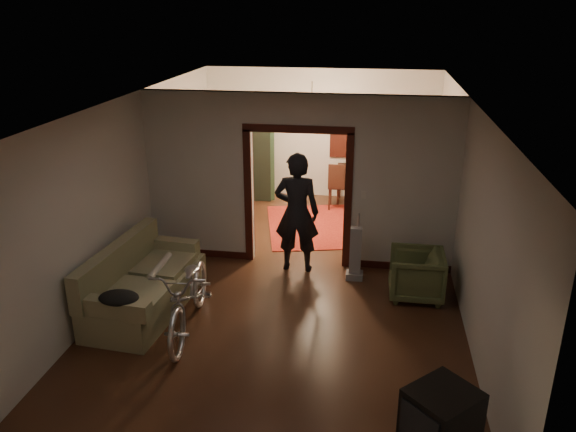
% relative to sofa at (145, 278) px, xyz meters
% --- Properties ---
extents(floor, '(5.00, 8.50, 0.01)m').
position_rel_sofa_xyz_m(floor, '(1.88, 1.16, -0.48)').
color(floor, '#311A0F').
rests_on(floor, ground).
extents(ceiling, '(5.00, 8.50, 0.01)m').
position_rel_sofa_xyz_m(ceiling, '(1.88, 1.16, 2.32)').
color(ceiling, white).
rests_on(ceiling, floor).
extents(wall_back, '(5.00, 0.02, 2.80)m').
position_rel_sofa_xyz_m(wall_back, '(1.88, 5.41, 0.92)').
color(wall_back, beige).
rests_on(wall_back, floor).
extents(wall_left, '(0.02, 8.50, 2.80)m').
position_rel_sofa_xyz_m(wall_left, '(-0.62, 1.16, 0.92)').
color(wall_left, beige).
rests_on(wall_left, floor).
extents(wall_right, '(0.02, 8.50, 2.80)m').
position_rel_sofa_xyz_m(wall_right, '(4.38, 1.16, 0.92)').
color(wall_right, beige).
rests_on(wall_right, floor).
extents(partition_wall, '(5.00, 0.14, 2.80)m').
position_rel_sofa_xyz_m(partition_wall, '(1.88, 1.91, 0.92)').
color(partition_wall, beige).
rests_on(partition_wall, floor).
extents(door_casing, '(1.74, 0.20, 2.32)m').
position_rel_sofa_xyz_m(door_casing, '(1.88, 1.91, 0.62)').
color(door_casing, black).
rests_on(door_casing, floor).
extents(far_window, '(0.98, 0.06, 1.28)m').
position_rel_sofa_xyz_m(far_window, '(2.58, 5.37, 1.07)').
color(far_window, black).
rests_on(far_window, wall_back).
extents(chandelier, '(0.24, 0.24, 0.24)m').
position_rel_sofa_xyz_m(chandelier, '(1.88, 3.66, 1.87)').
color(chandelier, '#FFE0A5').
rests_on(chandelier, ceiling).
extents(light_switch, '(0.08, 0.01, 0.12)m').
position_rel_sofa_xyz_m(light_switch, '(2.93, 1.83, 0.77)').
color(light_switch, silver).
rests_on(light_switch, partition_wall).
extents(sofa, '(1.12, 2.18, 0.97)m').
position_rel_sofa_xyz_m(sofa, '(0.00, 0.00, 0.00)').
color(sofa, olive).
rests_on(sofa, floor).
extents(rolled_paper, '(0.10, 0.78, 0.10)m').
position_rel_sofa_xyz_m(rolled_paper, '(0.10, 0.30, 0.05)').
color(rolled_paper, beige).
rests_on(rolled_paper, sofa).
extents(jacket, '(0.50, 0.38, 0.15)m').
position_rel_sofa_xyz_m(jacket, '(0.05, -0.91, 0.20)').
color(jacket, black).
rests_on(jacket, sofa).
extents(bicycle, '(0.87, 2.02, 1.03)m').
position_rel_sofa_xyz_m(bicycle, '(0.78, -0.42, 0.03)').
color(bicycle, silver).
rests_on(bicycle, floor).
extents(armchair, '(0.78, 0.76, 0.71)m').
position_rel_sofa_xyz_m(armchair, '(3.76, 0.96, -0.13)').
color(armchair, '#4F5B33').
rests_on(armchair, floor).
extents(crt_tv, '(0.75, 0.75, 0.48)m').
position_rel_sofa_xyz_m(crt_tv, '(3.76, -2.50, 0.24)').
color(crt_tv, black).
rests_on(crt_tv, tv_stand).
extents(vacuum, '(0.32, 0.29, 0.87)m').
position_rel_sofa_xyz_m(vacuum, '(2.85, 1.40, -0.05)').
color(vacuum, gray).
rests_on(vacuum, floor).
extents(person, '(0.71, 0.47, 1.95)m').
position_rel_sofa_xyz_m(person, '(1.90, 1.61, 0.49)').
color(person, black).
rests_on(person, floor).
extents(oriental_rug, '(2.24, 2.66, 0.02)m').
position_rel_sofa_xyz_m(oriental_rug, '(1.99, 3.51, -0.48)').
color(oriental_rug, maroon).
rests_on(oriental_rug, floor).
extents(locker, '(0.89, 0.65, 1.60)m').
position_rel_sofa_xyz_m(locker, '(0.50, 4.99, 0.32)').
color(locker, '#223A24').
rests_on(locker, floor).
extents(globe, '(0.28, 0.28, 0.28)m').
position_rel_sofa_xyz_m(globe, '(0.50, 4.99, 1.46)').
color(globe, '#1E5972').
rests_on(globe, locker).
extents(desk, '(1.07, 0.63, 0.78)m').
position_rel_sofa_xyz_m(desk, '(2.81, 5.05, -0.10)').
color(desk, black).
rests_on(desk, floor).
extents(desk_chair, '(0.55, 0.55, 1.00)m').
position_rel_sofa_xyz_m(desk_chair, '(2.38, 4.62, 0.02)').
color(desk_chair, black).
rests_on(desk_chair, floor).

